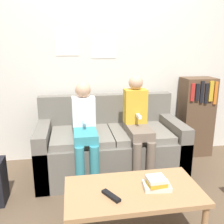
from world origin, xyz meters
The scene contains 9 objects.
ground_plane centered at (0.00, 0.00, 0.00)m, with size 10.00×10.00×0.00m, color brown.
wall_back centered at (0.00, 1.00, 1.30)m, with size 8.00×0.06×2.60m.
couch centered at (0.00, 0.51, 0.30)m, with size 1.61×0.79×0.85m.
coffee_table centered at (0.01, -0.54, 0.35)m, with size 1.01×0.53×0.39m.
person_left centered at (-0.29, 0.31, 0.60)m, with size 0.24×0.55×1.06m.
person_right centered at (0.27, 0.32, 0.62)m, with size 0.24×0.55×1.12m.
tv_remote centered at (-0.17, -0.61, 0.40)m, with size 0.12×0.17×0.02m.
book_stack centered at (0.18, -0.56, 0.43)m, with size 0.21×0.17×0.10m.
bookshelf centered at (1.19, 0.80, 0.52)m, with size 0.41×0.31×1.03m.
Camera 1 is at (-0.42, -2.13, 1.42)m, focal length 40.00 mm.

